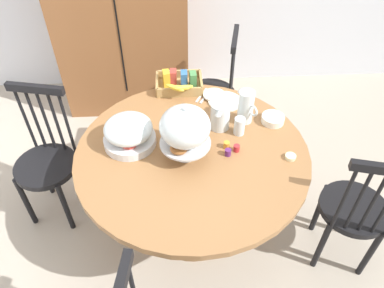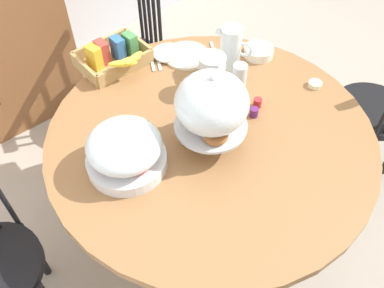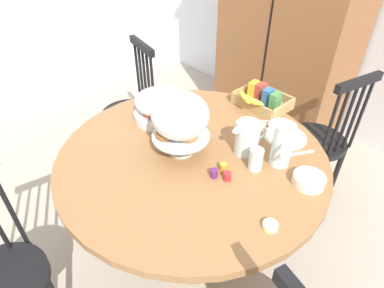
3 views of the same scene
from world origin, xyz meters
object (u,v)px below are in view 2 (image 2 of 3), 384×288
Objects in this scene: cereal_basket at (114,56)px; china_plate_large at (187,55)px; pastry_stand_with_dome at (212,106)px; china_plate_small at (168,53)px; dining_table at (209,161)px; milk_pitcher at (212,74)px; butter_dish at (315,84)px; drinking_glass at (240,75)px; windsor_chair_facing_door at (132,58)px; orange_juice_pitcher at (230,51)px; cereal_bowl at (259,52)px; windsor_chair_by_cabinet at (376,113)px; fruit_platter_covered at (125,150)px.

china_plate_large is at bearing -30.27° from cereal_basket.
pastry_stand_with_dome is 2.29× the size of china_plate_small.
pastry_stand_with_dome is at bearing -111.78° from china_plate_small.
china_plate_small is (-0.06, 0.06, 0.01)m from china_plate_large.
dining_table is 0.38m from milk_pitcher.
butter_dish is at bearing -50.03° from cereal_basket.
china_plate_small is at bearing 70.65° from dining_table.
cereal_basket is 0.93m from butter_dish.
drinking_glass is (0.29, 0.13, 0.24)m from dining_table.
orange_juice_pitcher is at bearing -80.81° from windsor_chair_facing_door.
windsor_chair_facing_door is 8.86× the size of drinking_glass.
windsor_chair_facing_door is at bearing 99.19° from orange_juice_pitcher.
butter_dish is (0.26, -0.23, -0.04)m from drinking_glass.
windsor_chair_by_cabinet is at bearing -49.53° from cereal_bowl.
cereal_basket is at bearing 149.73° from china_plate_large.
fruit_platter_covered is (-1.28, 0.34, 0.37)m from windsor_chair_by_cabinet.
pastry_stand_with_dome is 5.73× the size of butter_dish.
china_plate_large is (0.02, -0.50, 0.29)m from windsor_chair_facing_door.
pastry_stand_with_dome is 0.63m from cereal_bowl.
china_plate_large is 0.32m from drinking_glass.
dining_table is 9.51× the size of cereal_bowl.
dining_table is 3.87× the size of pastry_stand_with_dome.
milk_pitcher is 1.78× the size of drinking_glass.
butter_dish is (0.59, -0.71, -0.04)m from cereal_basket.
milk_pitcher is (0.18, 0.20, 0.27)m from dining_table.
windsor_chair_by_cabinet reaches higher than cereal_bowl.
drinking_glass reaches higher than cereal_bowl.
china_plate_large is (0.28, 0.48, -0.19)m from pastry_stand_with_dome.
dining_table is 0.60m from cereal_bowl.
milk_pitcher is 0.62× the size of cereal_basket.
fruit_platter_covered is 0.70m from china_plate_large.
cereal_basket reaches higher than china_plate_large.
china_plate_small is (-0.75, 0.77, 0.30)m from windsor_chair_by_cabinet.
cereal_bowl reaches higher than china_plate_large.
windsor_chair_facing_door is (-0.70, 1.20, 0.00)m from windsor_chair_by_cabinet.
pastry_stand_with_dome is 0.34m from milk_pitcher.
china_plate_small is at bearing -25.41° from cereal_basket.
fruit_platter_covered is at bearing -141.01° from china_plate_small.
cereal_bowl is 0.32m from butter_dish.
windsor_chair_facing_door reaches higher than china_plate_small.
pastry_stand_with_dome is 1.56× the size of china_plate_large.
cereal_bowl is (0.55, 0.26, -0.18)m from pastry_stand_with_dome.
orange_juice_pitcher is at bearing 120.71° from butter_dish.
dining_table is at bearing 170.25° from butter_dish.
milk_pitcher reaches higher than cereal_basket.
butter_dish is at bearing -38.62° from milk_pitcher.
cereal_basket is (0.30, 0.54, -0.04)m from fruit_platter_covered.
orange_juice_pitcher is 0.13m from drinking_glass.
pastry_stand_with_dome reaches higher than dining_table.
windsor_chair_facing_door is 4.59× the size of orange_juice_pitcher.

